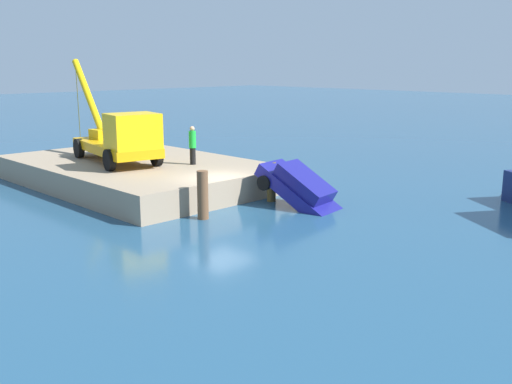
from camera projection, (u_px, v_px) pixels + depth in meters
The scene contains 7 objects.
ground at pixel (221, 205), 25.04m from camera, with size 200.00×200.00×0.00m, color navy.
dock at pixel (138, 173), 29.33m from camera, with size 13.69×8.82×1.18m, color gray.
crane_truck at pixel (121, 138), 28.13m from camera, with size 9.52×3.63×5.05m.
dock_worker at pixel (193, 145), 28.02m from camera, with size 0.34×0.34×1.86m.
salvaged_car at pixel (304, 192), 24.53m from camera, with size 4.16×2.39×2.81m.
piling_near at pixel (203, 195), 22.65m from camera, with size 0.44×0.44×1.92m, color brown.
piling_mid at pixel (271, 182), 25.60m from camera, with size 0.39×0.39×1.76m, color brown.
Camera 1 is at (18.34, -16.05, 5.98)m, focal length 40.78 mm.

